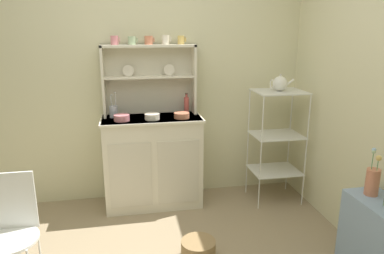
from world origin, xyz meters
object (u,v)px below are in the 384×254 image
Objects in this scene: floor_basket at (198,250)px; jam_bottle at (186,105)px; bakers_rack at (277,132)px; bowl_mixing_large at (122,118)px; hutch_cabinet at (153,161)px; cup_rose_0 at (115,40)px; side_shelf_blue at (376,243)px; porcelain_teapot at (280,84)px; utensil_jar at (114,111)px; hutch_shelf_unit at (149,74)px; flower_vase at (373,180)px; wire_chair at (10,226)px.

jam_bottle is (0.10, 1.08, 0.92)m from floor_basket.
bakers_rack is 7.92× the size of bowl_mixing_large.
bakers_rack is at bearing -13.37° from jam_bottle.
jam_bottle reaches higher than hutch_cabinet.
bakers_rack is 1.81m from cup_rose_0.
side_shelf_blue is 2.00m from jam_bottle.
bowl_mixing_large is at bearing 178.08° from porcelain_teapot.
side_shelf_blue is 2.44m from utensil_jar.
hutch_shelf_unit is at bearing 166.98° from porcelain_teapot.
side_shelf_blue is 1.63m from porcelain_teapot.
wire_chair is at bearing 175.07° from flower_vase.
flower_vase is (1.77, -1.42, -0.24)m from utensil_jar.
cup_rose_0 is at bearing 170.97° from bakers_rack.
hutch_shelf_unit is at bearing 13.43° from utensil_jar.
wire_chair is 4.01× the size of jam_bottle.
floor_basket is (1.26, 0.14, -0.44)m from wire_chair.
wire_chair is at bearing -124.13° from bowl_mixing_large.
cup_rose_0 is at bearing 176.91° from jam_bottle.
porcelain_teapot is (1.24, -0.29, -0.08)m from hutch_shelf_unit.
bakers_rack reaches higher than bowl_mixing_large.
porcelain_teapot is (1.60, -0.20, 0.25)m from utensil_jar.
hutch_cabinet is 1.97m from flower_vase.
hutch_shelf_unit is 3.36× the size of floor_basket.
wire_chair is at bearing -155.73° from bakers_rack.
hutch_cabinet is 4.13× the size of porcelain_teapot.
hutch_cabinet is 1.14× the size of wire_chair.
floor_basket is 1.27× the size of jam_bottle.
porcelain_teapot is (2.24, 1.01, 0.70)m from wire_chair.
cup_rose_0 reaches higher than flower_vase.
cup_rose_0 is (0.69, 1.26, 1.11)m from wire_chair.
cup_rose_0 is at bearing 158.42° from hutch_cabinet.
hutch_cabinet is 0.85m from hutch_shelf_unit.
porcelain_teapot reaches higher than wire_chair.
bakers_rack is at bearing 97.93° from flower_vase.
cup_rose_0 is 0.72m from bowl_mixing_large.
jam_bottle is at bearing 0.70° from utensil_jar.
flower_vase reaches higher than floor_basket.
wire_chair is 1.34m from floor_basket.
hutch_cabinet is 3.62× the size of floor_basket.
hutch_shelf_unit reaches higher than bowl_mixing_large.
jam_bottle is (0.36, -0.08, -0.31)m from hutch_shelf_unit.
utensil_jar reaches higher than bakers_rack.
porcelain_teapot reaches higher than bowl_mixing_large.
bowl_mixing_large is (-0.28, -0.07, 0.47)m from hutch_cabinet.
bakers_rack is 3.38× the size of flower_vase.
cup_rose_0 is 0.37× the size of porcelain_teapot.
bowl_mixing_large is 0.17m from utensil_jar.
bakers_rack is 4.72× the size of utensil_jar.
jam_bottle is at bearing 126.42° from flower_vase.
bakers_rack is 0.95m from jam_bottle.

